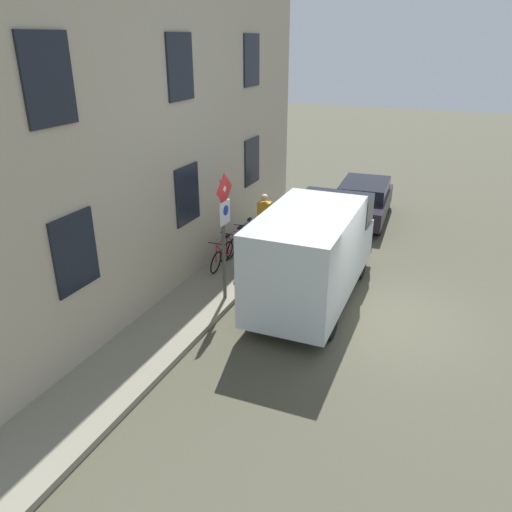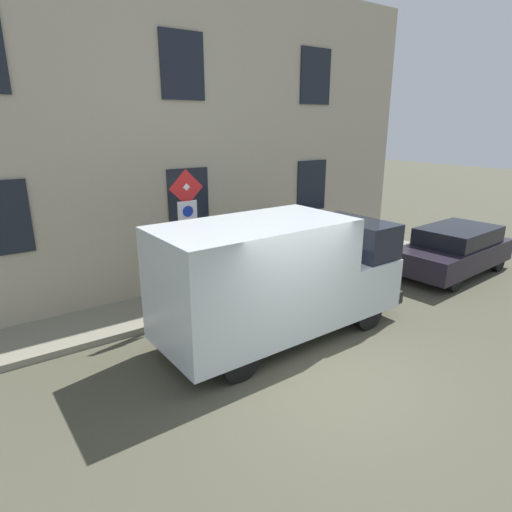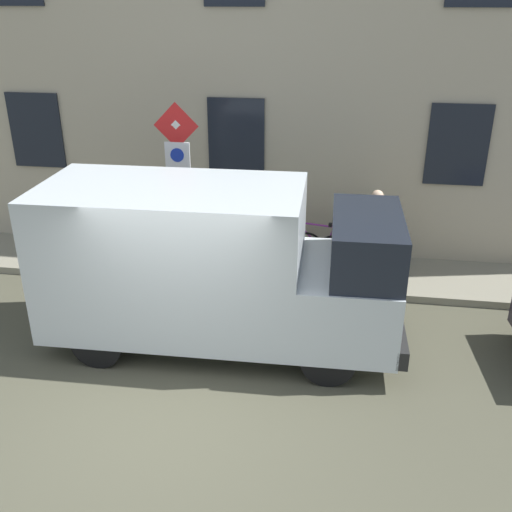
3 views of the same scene
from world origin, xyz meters
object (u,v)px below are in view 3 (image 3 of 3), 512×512
(pedestrian, at_px, (374,232))
(litter_bin, at_px, (266,255))
(bicycle_blue, at_px, (361,248))
(bicycle_purple, at_px, (320,246))
(sign_post_stacked, at_px, (179,168))
(delivery_van, at_px, (214,263))
(bicycle_red, at_px, (279,244))

(pedestrian, height_order, litter_bin, pedestrian)
(bicycle_blue, height_order, bicycle_purple, same)
(pedestrian, bearing_deg, bicycle_purple, 147.71)
(sign_post_stacked, height_order, bicycle_blue, sign_post_stacked)
(bicycle_blue, distance_m, pedestrian, 0.79)
(sign_post_stacked, height_order, bicycle_purple, sign_post_stacked)
(delivery_van, relative_size, litter_bin, 5.96)
(delivery_van, distance_m, bicycle_red, 3.02)
(bicycle_blue, bearing_deg, bicycle_red, -3.23)
(bicycle_blue, bearing_deg, bicycle_purple, -3.30)
(bicycle_blue, xyz_separation_m, litter_bin, (-0.77, 1.75, 0.08))
(sign_post_stacked, relative_size, pedestrian, 1.80)
(litter_bin, bearing_deg, bicycle_purple, -50.95)
(bicycle_purple, distance_m, bicycle_red, 0.79)
(bicycle_purple, bearing_deg, pedestrian, 158.21)
(pedestrian, distance_m, litter_bin, 2.02)
(delivery_van, bearing_deg, pedestrian, 42.28)
(bicycle_red, bearing_deg, delivery_van, 75.11)
(delivery_van, distance_m, litter_bin, 2.24)
(delivery_van, xyz_separation_m, litter_bin, (2.05, -0.50, -0.74))
(litter_bin, bearing_deg, sign_post_stacked, 95.13)
(pedestrian, bearing_deg, bicycle_red, 159.14)
(sign_post_stacked, height_order, pedestrian, sign_post_stacked)
(bicycle_blue, bearing_deg, litter_bin, 20.65)
(sign_post_stacked, xyz_separation_m, litter_bin, (0.14, -1.53, -1.63))
(sign_post_stacked, distance_m, pedestrian, 3.68)
(delivery_van, distance_m, bicycle_blue, 3.70)
(bicycle_red, height_order, litter_bin, litter_bin)
(delivery_van, distance_m, bicycle_purple, 3.28)
(delivery_van, relative_size, pedestrian, 3.12)
(sign_post_stacked, distance_m, bicycle_red, 2.57)
(bicycle_purple, distance_m, litter_bin, 1.23)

